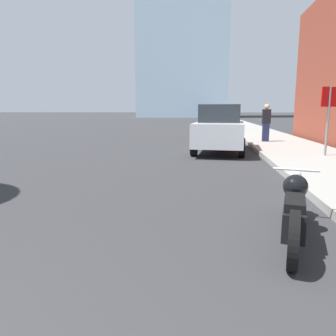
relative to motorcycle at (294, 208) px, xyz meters
The scene contains 9 objects.
sidewalk 36.03m from the motorcycle, 86.45° to the left, with size 2.98×240.00×0.15m.
motorcycle is the anchor object (origin of this frame).
parked_car_silver 8.42m from the motorcycle, 94.07° to the left, with size 2.08×4.49×1.75m.
parked_car_yellow 20.16m from the motorcycle, 91.23° to the left, with size 1.92×4.59×1.74m.
parked_car_green 32.82m from the motorcycle, 90.51° to the left, with size 1.91×4.21×1.50m.
parked_car_black 44.70m from the motorcycle, 90.40° to the left, with size 1.92×4.31×1.65m.
parked_car_blue 57.23m from the motorcycle, 90.33° to the left, with size 2.20×4.58×1.79m.
stop_sign 7.32m from the motorcycle, 68.58° to the left, with size 0.57×0.26×2.10m.
pedestrian 11.37m from the motorcycle, 82.08° to the left, with size 0.36×0.23×1.67m.
Camera 1 is at (2.51, 0.02, 1.56)m, focal length 35.00 mm.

